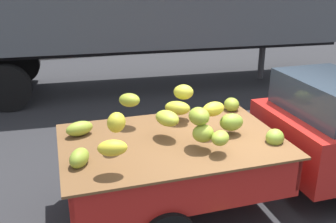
# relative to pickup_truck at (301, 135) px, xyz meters

# --- Properties ---
(ground) EXTENTS (220.00, 220.00, 0.00)m
(ground) POSITION_rel_pickup_truck_xyz_m (-0.87, -0.12, -0.89)
(ground) COLOR #28282B
(curb_strip) EXTENTS (80.00, 0.80, 0.16)m
(curb_strip) POSITION_rel_pickup_truck_xyz_m (-0.87, 10.34, -0.81)
(curb_strip) COLOR gray
(curb_strip) RESTS_ON ground
(pickup_truck) EXTENTS (4.96, 1.91, 1.70)m
(pickup_truck) POSITION_rel_pickup_truck_xyz_m (0.00, 0.00, 0.00)
(pickup_truck) COLOR #B21E19
(pickup_truck) RESTS_ON ground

